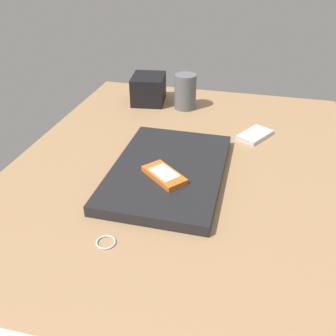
{
  "coord_description": "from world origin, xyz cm",
  "views": [
    {
      "loc": [
        -64.12,
        -14.65,
        49.01
      ],
      "look_at": [
        3.78,
        2.34,
        5.0
      ],
      "focal_mm": 39.65,
      "sensor_mm": 36.0,
      "label": 1
    }
  ],
  "objects": [
    {
      "name": "desk_organizer",
      "position": [
        44.88,
        19.06,
        7.29
      ],
      "size": [
        13.16,
        11.56,
        8.58
      ],
      "primitive_type": "cube",
      "rotation": [
        0.0,
        0.0,
        0.14
      ],
      "color": "black",
      "rests_on": "desk_surface"
    },
    {
      "name": "laptop_closed",
      "position": [
        3.78,
        2.34,
        4.2
      ],
      "size": [
        36.06,
        24.25,
        2.4
      ],
      "primitive_type": "cube",
      "rotation": [
        0.0,
        0.0,
        -0.0
      ],
      "color": "black",
      "rests_on": "desk_surface"
    },
    {
      "name": "desk_surface",
      "position": [
        0.0,
        0.0,
        1.5
      ],
      "size": [
        120.0,
        80.0,
        3.0
      ],
      "primitive_type": "cube",
      "color": "#9E7751",
      "rests_on": "ground"
    },
    {
      "name": "key_ring",
      "position": [
        -19.94,
        7.69,
        3.18
      ],
      "size": [
        3.59,
        3.59,
        0.36
      ],
      "primitive_type": "torus",
      "color": "silver",
      "rests_on": "desk_surface"
    },
    {
      "name": "cell_phone_on_desk",
      "position": [
        27.87,
        -15.74,
        3.6
      ],
      "size": [
        11.4,
        9.87,
        1.28
      ],
      "color": "silver",
      "rests_on": "desk_surface"
    },
    {
      "name": "cell_phone_on_laptop",
      "position": [
        -0.63,
        2.07,
        6.0
      ],
      "size": [
        10.34,
        10.98,
        1.27
      ],
      "color": "orange",
      "rests_on": "laptop_closed"
    },
    {
      "name": "pen_cup",
      "position": [
        42.7,
        6.61,
        8.34
      ],
      "size": [
        6.65,
        6.65,
        10.67
      ],
      "primitive_type": "cylinder",
      "color": "#595B60",
      "rests_on": "desk_surface"
    }
  ]
}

